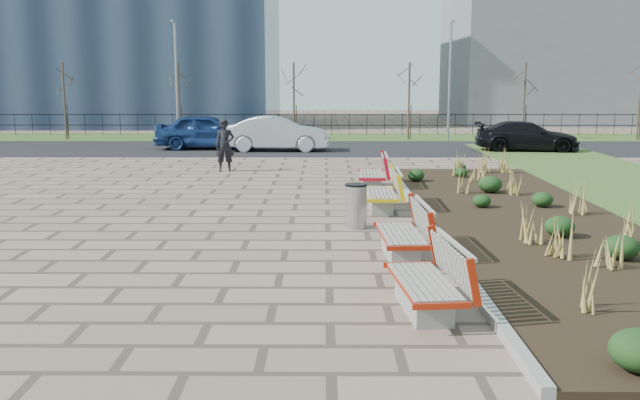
{
  "coord_description": "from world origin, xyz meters",
  "views": [
    {
      "loc": [
        1.58,
        -10.95,
        3.34
      ],
      "look_at": [
        1.5,
        3.0,
        0.9
      ],
      "focal_mm": 40.0,
      "sensor_mm": 36.0,
      "label": 1
    }
  ],
  "objects_px": {
    "bench_a": "(424,278)",
    "lamp_west": "(176,82)",
    "bench_b": "(400,231)",
    "bench_c": "(381,191)",
    "pedestrian": "(225,145)",
    "lamp_east": "(450,82)",
    "car_silver": "(277,134)",
    "car_black": "(527,136)",
    "litter_bin": "(356,207)",
    "car_blue": "(207,131)",
    "bench_d": "(371,172)"
  },
  "relations": [
    {
      "from": "car_silver",
      "to": "lamp_east",
      "type": "relative_size",
      "value": 0.77
    },
    {
      "from": "bench_a",
      "to": "litter_bin",
      "type": "xyz_separation_m",
      "value": [
        -0.71,
        5.69,
        -0.02
      ]
    },
    {
      "from": "bench_c",
      "to": "car_black",
      "type": "relative_size",
      "value": 0.46
    },
    {
      "from": "bench_a",
      "to": "bench_b",
      "type": "relative_size",
      "value": 1.0
    },
    {
      "from": "pedestrian",
      "to": "bench_d",
      "type": "bearing_deg",
      "value": -43.92
    },
    {
      "from": "pedestrian",
      "to": "car_black",
      "type": "height_order",
      "value": "pedestrian"
    },
    {
      "from": "bench_a",
      "to": "bench_b",
      "type": "bearing_deg",
      "value": 84.41
    },
    {
      "from": "bench_d",
      "to": "bench_b",
      "type": "bearing_deg",
      "value": -87.81
    },
    {
      "from": "car_blue",
      "to": "lamp_west",
      "type": "relative_size",
      "value": 0.78
    },
    {
      "from": "bench_c",
      "to": "litter_bin",
      "type": "xyz_separation_m",
      "value": [
        -0.71,
        -2.1,
        -0.02
      ]
    },
    {
      "from": "litter_bin",
      "to": "pedestrian",
      "type": "distance_m",
      "value": 10.42
    },
    {
      "from": "car_black",
      "to": "pedestrian",
      "type": "bearing_deg",
      "value": 124.58
    },
    {
      "from": "bench_c",
      "to": "lamp_east",
      "type": "height_order",
      "value": "lamp_east"
    },
    {
      "from": "bench_a",
      "to": "pedestrian",
      "type": "height_order",
      "value": "pedestrian"
    },
    {
      "from": "bench_a",
      "to": "lamp_west",
      "type": "xyz_separation_m",
      "value": [
        -9.0,
        27.15,
        2.54
      ]
    },
    {
      "from": "litter_bin",
      "to": "lamp_west",
      "type": "xyz_separation_m",
      "value": [
        -8.29,
        21.45,
        2.56
      ]
    },
    {
      "from": "bench_c",
      "to": "car_blue",
      "type": "relative_size",
      "value": 0.45
    },
    {
      "from": "bench_a",
      "to": "car_blue",
      "type": "height_order",
      "value": "car_blue"
    },
    {
      "from": "bench_d",
      "to": "car_blue",
      "type": "bearing_deg",
      "value": 122.69
    },
    {
      "from": "bench_d",
      "to": "bench_c",
      "type": "bearing_deg",
      "value": -87.81
    },
    {
      "from": "bench_c",
      "to": "car_silver",
      "type": "distance_m",
      "value": 14.74
    },
    {
      "from": "bench_c",
      "to": "bench_a",
      "type": "bearing_deg",
      "value": -89.03
    },
    {
      "from": "bench_b",
      "to": "lamp_west",
      "type": "xyz_separation_m",
      "value": [
        -9.0,
        24.04,
        2.54
      ]
    },
    {
      "from": "bench_b",
      "to": "bench_c",
      "type": "distance_m",
      "value": 4.68
    },
    {
      "from": "bench_d",
      "to": "lamp_west",
      "type": "distance_m",
      "value": 18.37
    },
    {
      "from": "litter_bin",
      "to": "car_silver",
      "type": "distance_m",
      "value": 16.65
    },
    {
      "from": "litter_bin",
      "to": "lamp_east",
      "type": "xyz_separation_m",
      "value": [
        5.71,
        21.45,
        2.56
      ]
    },
    {
      "from": "bench_b",
      "to": "pedestrian",
      "type": "bearing_deg",
      "value": 109.67
    },
    {
      "from": "litter_bin",
      "to": "bench_d",
      "type": "bearing_deg",
      "value": 82.81
    },
    {
      "from": "car_silver",
      "to": "car_black",
      "type": "bearing_deg",
      "value": -89.67
    },
    {
      "from": "bench_a",
      "to": "car_silver",
      "type": "height_order",
      "value": "car_silver"
    },
    {
      "from": "bench_a",
      "to": "litter_bin",
      "type": "relative_size",
      "value": 2.17
    },
    {
      "from": "car_blue",
      "to": "car_silver",
      "type": "relative_size",
      "value": 1.01
    },
    {
      "from": "bench_b",
      "to": "pedestrian",
      "type": "relative_size",
      "value": 1.15
    },
    {
      "from": "pedestrian",
      "to": "lamp_east",
      "type": "height_order",
      "value": "lamp_east"
    },
    {
      "from": "bench_c",
      "to": "car_blue",
      "type": "distance_m",
      "value": 16.58
    },
    {
      "from": "lamp_east",
      "to": "lamp_west",
      "type": "bearing_deg",
      "value": 180.0
    },
    {
      "from": "bench_a",
      "to": "pedestrian",
      "type": "distance_m",
      "value": 16.0
    },
    {
      "from": "bench_c",
      "to": "bench_d",
      "type": "bearing_deg",
      "value": 90.97
    },
    {
      "from": "car_silver",
      "to": "lamp_east",
      "type": "bearing_deg",
      "value": -58.86
    },
    {
      "from": "bench_b",
      "to": "bench_c",
      "type": "bearing_deg",
      "value": 87.55
    },
    {
      "from": "pedestrian",
      "to": "car_silver",
      "type": "distance_m",
      "value": 7.02
    },
    {
      "from": "bench_c",
      "to": "car_blue",
      "type": "height_order",
      "value": "car_blue"
    },
    {
      "from": "bench_a",
      "to": "bench_d",
      "type": "height_order",
      "value": "same"
    },
    {
      "from": "litter_bin",
      "to": "bench_c",
      "type": "bearing_deg",
      "value": 71.23
    },
    {
      "from": "bench_c",
      "to": "litter_bin",
      "type": "height_order",
      "value": "bench_c"
    },
    {
      "from": "bench_b",
      "to": "car_silver",
      "type": "height_order",
      "value": "car_silver"
    },
    {
      "from": "bench_c",
      "to": "litter_bin",
      "type": "relative_size",
      "value": 2.17
    },
    {
      "from": "bench_b",
      "to": "car_blue",
      "type": "xyz_separation_m",
      "value": [
        -6.81,
        19.79,
        0.32
      ]
    },
    {
      "from": "car_blue",
      "to": "car_silver",
      "type": "distance_m",
      "value": 3.37
    }
  ]
}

